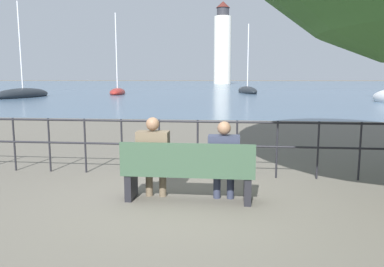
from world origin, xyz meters
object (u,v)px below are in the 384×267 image
Objects in this scene: park_bench at (188,173)px; sailboat_0 at (118,92)px; seated_person_left at (154,155)px; sailboat_1 at (23,94)px; harbor_lighthouse at (223,46)px; sailboat_3 at (247,91)px; seated_person_right at (224,158)px.

park_bench is 0.20× the size of sailboat_0.
sailboat_1 is at bearing 123.32° from seated_person_left.
seated_person_left is 130.44m from harbor_lighthouse.
sailboat_1 is at bearing 123.95° from park_bench.
sailboat_3 is at bearing -86.13° from harbor_lighthouse.
sailboat_0 reaches higher than park_bench.
harbor_lighthouse is at bearing 83.50° from sailboat_1.
seated_person_right is 35.96m from sailboat_1.
sailboat_1 reaches higher than seated_person_left.
seated_person_left reaches higher than park_bench.
seated_person_right is (0.52, 0.08, 0.22)m from park_bench.
seated_person_left is 1.04× the size of seated_person_right.
park_bench is 39.92m from sailboat_0.
harbor_lighthouse is at bearing 84.96° from sailboat_3.
park_bench is 1.56× the size of seated_person_left.
seated_person_left is 35.38m from sailboat_1.
seated_person_left is at bearing -82.74° from sailboat_0.
harbor_lighthouse is at bearing 73.12° from sailboat_0.
sailboat_1 reaches higher than seated_person_right.
harbor_lighthouse is (-3.97, 129.80, 12.59)m from seated_person_right.
harbor_lighthouse reaches higher than sailboat_3.
sailboat_0 is at bearing 109.67° from seated_person_right.
sailboat_1 is (-19.96, 29.64, -0.15)m from park_bench.
sailboat_1 is 26.28m from sailboat_3.
seated_person_right is at bearing -52.44° from sailboat_1.
sailboat_1 reaches higher than park_bench.
sailboat_0 reaches higher than sailboat_1.
seated_person_right is 0.13× the size of sailboat_1.
seated_person_left is at bearing -102.77° from sailboat_3.
sailboat_1 reaches higher than sailboat_3.
sailboat_0 is at bearing 52.08° from sailboat_1.
harbor_lighthouse is at bearing 91.75° from seated_person_right.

